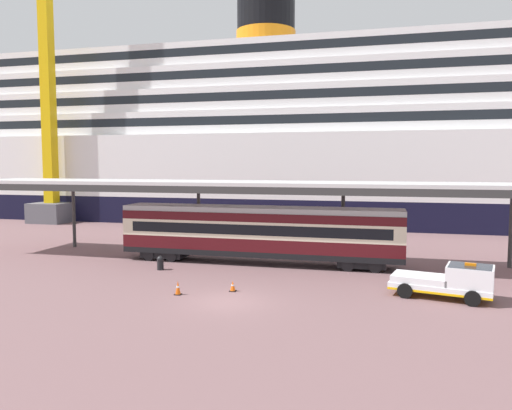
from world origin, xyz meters
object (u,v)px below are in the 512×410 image
(traffic_cone_near, at_px, (178,288))
(train_carriage, at_px, (259,232))
(cruise_ship, at_px, (267,143))
(traffic_cone_mid, at_px, (233,286))
(quay_bollard, at_px, (160,262))
(dockside_crane, at_px, (53,51))
(service_truck, at_px, (451,280))

(traffic_cone_near, bearing_deg, train_carriage, 76.19)
(cruise_ship, height_order, traffic_cone_mid, cruise_ship)
(train_carriage, bearing_deg, quay_bollard, -147.99)
(cruise_ship, distance_m, train_carriage, 35.91)
(cruise_ship, relative_size, train_carriage, 8.36)
(traffic_cone_near, xyz_separation_m, dockside_crane, (-27.37, 27.20, 20.12))
(service_truck, relative_size, quay_bollard, 5.75)
(train_carriage, height_order, traffic_cone_mid, train_carriage)
(train_carriage, distance_m, dockside_crane, 39.11)
(cruise_ship, distance_m, dockside_crane, 29.58)
(train_carriage, relative_size, traffic_cone_mid, 33.04)
(train_carriage, bearing_deg, cruise_ship, 102.12)
(service_truck, bearing_deg, train_carriage, 151.95)
(train_carriage, height_order, service_truck, train_carriage)
(train_carriage, distance_m, quay_bollard, 7.29)
(dockside_crane, bearing_deg, quay_bollard, -42.40)
(service_truck, bearing_deg, traffic_cone_near, -168.76)
(quay_bollard, bearing_deg, traffic_cone_near, -56.53)
(traffic_cone_near, relative_size, traffic_cone_mid, 1.27)
(service_truck, height_order, traffic_cone_mid, service_truck)
(train_carriage, relative_size, quay_bollard, 21.03)
(train_carriage, xyz_separation_m, traffic_cone_near, (-2.30, -9.34, -1.92))
(cruise_ship, xyz_separation_m, quay_bollard, (1.36, -38.02, -9.59))
(service_truck, bearing_deg, dockside_crane, 149.80)
(train_carriage, distance_m, service_truck, 13.82)
(dockside_crane, bearing_deg, service_truck, -30.20)
(quay_bollard, bearing_deg, traffic_cone_mid, -32.96)
(cruise_ship, relative_size, traffic_cone_mid, 276.28)
(train_carriage, relative_size, dockside_crane, 0.32)
(traffic_cone_mid, height_order, quay_bollard, quay_bollard)
(quay_bollard, bearing_deg, service_truck, -8.54)
(cruise_ship, bearing_deg, dockside_crane, -143.65)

